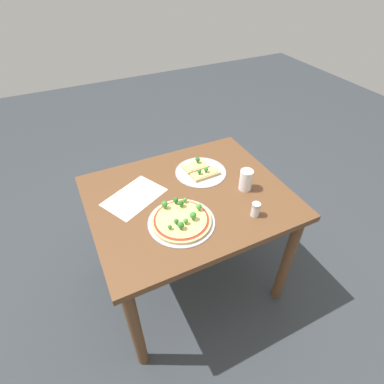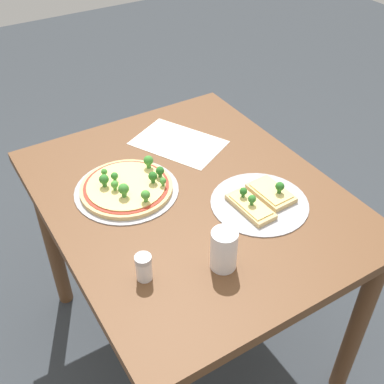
% 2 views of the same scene
% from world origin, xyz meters
% --- Properties ---
extents(ground_plane, '(8.00, 8.00, 0.00)m').
position_xyz_m(ground_plane, '(0.00, 0.00, 0.00)').
color(ground_plane, '#33383D').
extents(dining_table, '(1.05, 0.86, 0.78)m').
position_xyz_m(dining_table, '(0.00, 0.00, 0.66)').
color(dining_table, brown).
rests_on(dining_table, ground_plane).
extents(pizza_tray_whole, '(0.33, 0.33, 0.07)m').
position_xyz_m(pizza_tray_whole, '(0.12, 0.16, 0.79)').
color(pizza_tray_whole, '#A3A3A8').
rests_on(pizza_tray_whole, dining_table).
extents(pizza_tray_slice, '(0.30, 0.30, 0.06)m').
position_xyz_m(pizza_tray_slice, '(-0.15, -0.16, 0.79)').
color(pizza_tray_slice, '#A3A3A8').
rests_on(pizza_tray_slice, dining_table).
extents(drinking_cup, '(0.07, 0.07, 0.12)m').
position_xyz_m(drinking_cup, '(-0.30, 0.08, 0.84)').
color(drinking_cup, white).
rests_on(drinking_cup, dining_table).
extents(condiment_shaker, '(0.04, 0.04, 0.08)m').
position_xyz_m(condiment_shaker, '(-0.23, 0.28, 0.81)').
color(condiment_shaker, silver).
rests_on(condiment_shaker, dining_table).
extents(paper_menu, '(0.37, 0.33, 0.00)m').
position_xyz_m(paper_menu, '(0.27, -0.11, 0.78)').
color(paper_menu, silver).
rests_on(paper_menu, dining_table).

